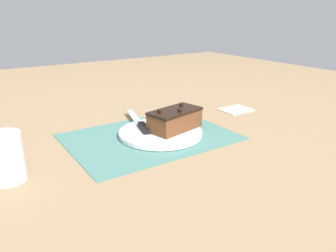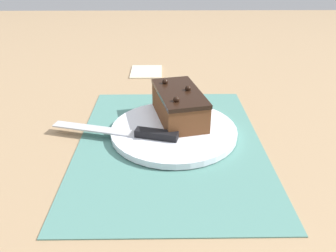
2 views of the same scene
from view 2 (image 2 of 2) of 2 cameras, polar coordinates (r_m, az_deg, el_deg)
The scene contains 6 objects.
ground_plane at distance 0.61m, azimuth 0.32°, elevation -3.03°, with size 3.00×3.00×0.00m, color #9E7F5B.
placemat_woven at distance 0.61m, azimuth 0.32°, elevation -2.87°, with size 0.46×0.34×0.00m, color slate.
cake_plate at distance 0.63m, azimuth 1.01°, elevation -0.80°, with size 0.24×0.24×0.01m.
chocolate_cake at distance 0.66m, azimuth 1.92°, elevation 3.76°, with size 0.17×0.11×0.07m.
serving_knife at distance 0.61m, azimuth -5.77°, elevation -1.12°, with size 0.08×0.24×0.01m.
folded_napkin at distance 0.98m, azimuth -3.79°, elevation 9.52°, with size 0.11×0.09×0.01m, color beige.
Camera 2 is at (-0.52, 0.01, 0.32)m, focal length 35.00 mm.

